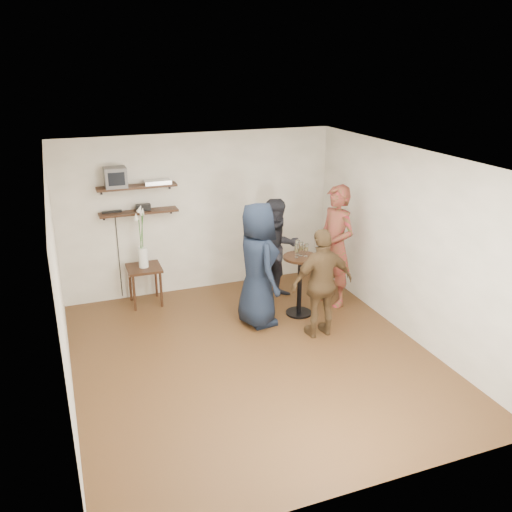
{
  "coord_description": "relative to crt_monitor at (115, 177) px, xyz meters",
  "views": [
    {
      "loc": [
        -2.16,
        -5.79,
        3.7
      ],
      "look_at": [
        0.18,
        0.4,
        1.26
      ],
      "focal_mm": 38.0,
      "sensor_mm": 36.0,
      "label": 1
    }
  ],
  "objects": [
    {
      "name": "dvd_deck",
      "position": [
        0.62,
        0.0,
        -0.12
      ],
      "size": [
        0.4,
        0.24,
        0.06
      ],
      "primitive_type": "cube",
      "color": "silver",
      "rests_on": "shelf_upper"
    },
    {
      "name": "person_brown",
      "position": [
        2.41,
        -2.1,
        -1.24
      ],
      "size": [
        0.92,
        0.39,
        1.56
      ],
      "primitive_type": "imported",
      "rotation": [
        0.0,
        0.0,
        3.15
      ],
      "color": "#4F3921",
      "rests_on": "room"
    },
    {
      "name": "shelf_upper",
      "position": [
        0.31,
        0.0,
        -0.17
      ],
      "size": [
        1.2,
        0.25,
        0.04
      ],
      "primitive_type": "cube",
      "color": "black",
      "rests_on": "room"
    },
    {
      "name": "wine_glass_fr",
      "position": [
        2.48,
        -1.44,
        -0.95
      ],
      "size": [
        0.06,
        0.06,
        0.19
      ],
      "color": "silver",
      "rests_on": "drinks_table"
    },
    {
      "name": "wine_glass_bl",
      "position": [
        2.39,
        -1.34,
        -0.93
      ],
      "size": [
        0.07,
        0.07,
        0.22
      ],
      "color": "silver",
      "rests_on": "drinks_table"
    },
    {
      "name": "person_dark",
      "position": [
        2.33,
        -0.72,
        -1.19
      ],
      "size": [
        0.86,
        0.7,
        1.65
      ],
      "primitive_type": "imported",
      "rotation": [
        0.0,
        0.0,
        0.11
      ],
      "color": "black",
      "rests_on": "room"
    },
    {
      "name": "power_strip",
      "position": [
        -0.09,
        0.05,
        -0.54
      ],
      "size": [
        0.3,
        0.05,
        0.03
      ],
      "primitive_type": "cube",
      "color": "black",
      "rests_on": "shelf_lower"
    },
    {
      "name": "vase_lilies",
      "position": [
        0.29,
        -0.21,
        -1.07
      ],
      "size": [
        0.2,
        0.2,
        1.02
      ],
      "rotation": [
        0.0,
        0.0,
        -0.02
      ],
      "color": "white",
      "rests_on": "side_table"
    },
    {
      "name": "wine_glass_br",
      "position": [
        2.42,
        -1.4,
        -0.94
      ],
      "size": [
        0.07,
        0.07,
        0.21
      ],
      "color": "silver",
      "rests_on": "drinks_table"
    },
    {
      "name": "wine_glass_fl",
      "position": [
        2.33,
        -1.43,
        -0.95
      ],
      "size": [
        0.06,
        0.06,
        0.19
      ],
      "color": "silver",
      "rests_on": "drinks_table"
    },
    {
      "name": "person_plaid",
      "position": [
        3.08,
        -1.24,
        -1.06
      ],
      "size": [
        0.61,
        0.79,
        1.91
      ],
      "primitive_type": "imported",
      "rotation": [
        0.0,
        0.0,
        -1.32
      ],
      "color": "red",
      "rests_on": "room"
    },
    {
      "name": "radio",
      "position": [
        0.38,
        0.0,
        -0.5
      ],
      "size": [
        0.22,
        0.1,
        0.1
      ],
      "primitive_type": "cube",
      "color": "black",
      "rests_on": "shelf_lower"
    },
    {
      "name": "person_navy",
      "position": [
        1.71,
        -1.45,
        -1.11
      ],
      "size": [
        0.64,
        0.93,
        1.82
      ],
      "primitive_type": "imported",
      "rotation": [
        0.0,
        0.0,
        1.64
      ],
      "color": "black",
      "rests_on": "room"
    },
    {
      "name": "crt_monitor",
      "position": [
        0.0,
        0.0,
        0.0
      ],
      "size": [
        0.32,
        0.3,
        0.3
      ],
      "primitive_type": "cube",
      "color": "#59595B",
      "rests_on": "shelf_upper"
    },
    {
      "name": "drinks_table",
      "position": [
        2.4,
        -1.41,
        -1.42
      ],
      "size": [
        0.51,
        0.51,
        0.94
      ],
      "color": "black",
      "rests_on": "room"
    },
    {
      "name": "room",
      "position": [
        1.31,
        -2.38,
        -0.72
      ],
      "size": [
        4.58,
        5.08,
        2.68
      ],
      "color": "#4A2C17",
      "rests_on": "ground"
    },
    {
      "name": "side_table",
      "position": [
        0.29,
        -0.21,
        -1.5
      ],
      "size": [
        0.53,
        0.53,
        0.62
      ],
      "rotation": [
        0.0,
        0.0,
        -0.02
      ],
      "color": "black",
      "rests_on": "room"
    },
    {
      "name": "shelf_lower",
      "position": [
        0.31,
        0.0,
        -0.57
      ],
      "size": [
        1.2,
        0.25,
        0.04
      ],
      "primitive_type": "cube",
      "color": "black",
      "rests_on": "room"
    }
  ]
}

